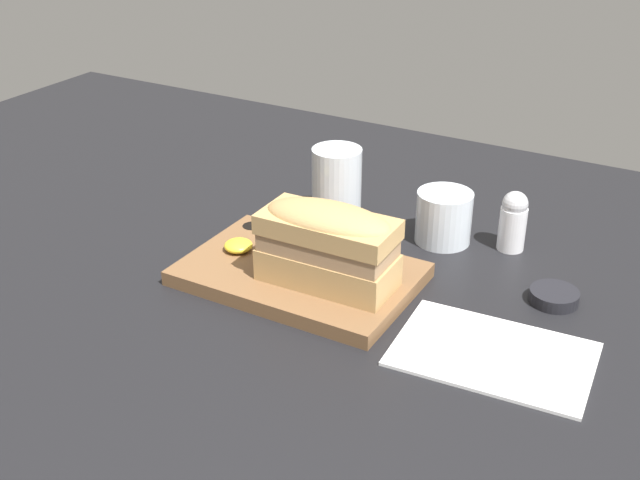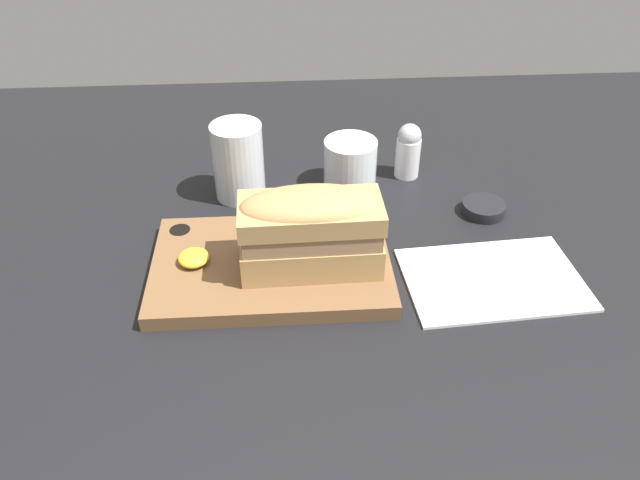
% 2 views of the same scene
% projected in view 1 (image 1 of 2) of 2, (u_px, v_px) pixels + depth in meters
% --- Properties ---
extents(dining_table, '(1.91, 1.23, 0.02)m').
position_uv_depth(dining_table, '(319.00, 310.00, 0.96)').
color(dining_table, black).
rests_on(dining_table, ground).
extents(serving_board, '(0.28, 0.19, 0.02)m').
position_uv_depth(serving_board, '(299.00, 274.00, 1.00)').
color(serving_board, brown).
rests_on(serving_board, dining_table).
extents(sandwich, '(0.16, 0.08, 0.10)m').
position_uv_depth(sandwich, '(327.00, 241.00, 0.94)').
color(sandwich, tan).
rests_on(sandwich, serving_board).
extents(mustard_dollop, '(0.04, 0.04, 0.01)m').
position_uv_depth(mustard_dollop, '(238.00, 245.00, 1.03)').
color(mustard_dollop, yellow).
rests_on(mustard_dollop, serving_board).
extents(water_glass, '(0.07, 0.07, 0.11)m').
position_uv_depth(water_glass, '(337.00, 190.00, 1.13)').
color(water_glass, silver).
rests_on(water_glass, dining_table).
extents(wine_glass, '(0.08, 0.08, 0.07)m').
position_uv_depth(wine_glass, '(444.00, 220.00, 1.08)').
color(wine_glass, silver).
rests_on(wine_glass, dining_table).
extents(napkin, '(0.22, 0.15, 0.00)m').
position_uv_depth(napkin, '(493.00, 354.00, 0.86)').
color(napkin, white).
rests_on(napkin, dining_table).
extents(salt_shaker, '(0.04, 0.04, 0.08)m').
position_uv_depth(salt_shaker, '(513.00, 220.00, 1.06)').
color(salt_shaker, white).
rests_on(salt_shaker, dining_table).
extents(condiment_dish, '(0.06, 0.06, 0.02)m').
position_uv_depth(condiment_dish, '(554.00, 296.00, 0.95)').
color(condiment_dish, black).
rests_on(condiment_dish, dining_table).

